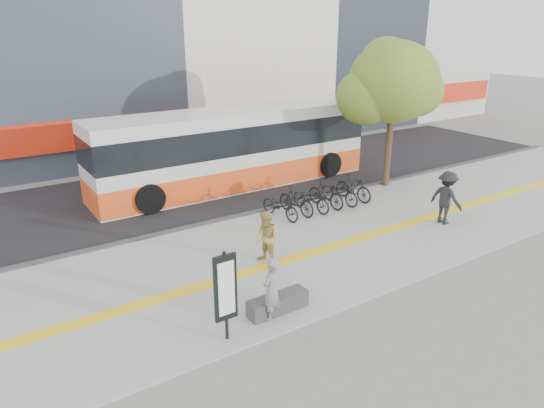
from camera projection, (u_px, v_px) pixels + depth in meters
ground at (327, 269)px, 14.65m from camera, size 120.00×120.00×0.00m
sidewalk at (298, 249)px, 15.81m from camera, size 40.00×7.00×0.08m
tactile_strip at (307, 254)px, 15.40m from camera, size 40.00×0.45×0.01m
street at (197, 189)px, 21.69m from camera, size 40.00×8.00×0.06m
curb at (243, 215)px, 18.54m from camera, size 40.00×0.25×0.14m
bench at (278, 303)px, 12.26m from camera, size 1.60×0.45×0.45m
signboard at (226, 289)px, 10.83m from camera, size 0.55×0.10×2.20m
street_tree at (391, 84)px, 20.58m from camera, size 4.40×3.80×6.31m
bus at (234, 151)px, 21.58m from camera, size 12.61×2.99×3.36m
bicycle_row at (318, 196)px, 19.02m from camera, size 4.45×1.95×1.09m
seated_woman at (271, 289)px, 11.76m from camera, size 0.70×0.62×1.62m
pedestrian_tan at (266, 238)px, 14.52m from camera, size 0.73×0.88×1.65m
pedestrian_dark at (446, 198)px, 17.50m from camera, size 0.79×1.29×1.93m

